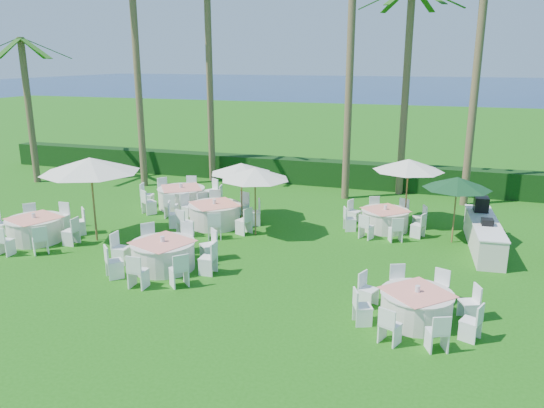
{
  "coord_description": "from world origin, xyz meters",
  "views": [
    {
      "loc": [
        6.51,
        -12.97,
        6.02
      ],
      "look_at": [
        1.19,
        3.29,
        1.3
      ],
      "focal_mm": 35.0,
      "sensor_mm": 36.0,
      "label": 1
    }
  ],
  "objects_px": {
    "banquet_table_b": "(163,254)",
    "umbrella_a": "(90,165)",
    "umbrella_c": "(241,168)",
    "banquet_table_e": "(215,214)",
    "buffet_table": "(484,234)",
    "umbrella_b": "(255,173)",
    "banquet_table_a": "(35,229)",
    "umbrella_d": "(409,165)",
    "banquet_table_c": "(416,306)",
    "banquet_table_d": "(181,197)",
    "banquet_table_f": "(385,219)",
    "umbrella_green": "(457,183)"
  },
  "relations": [
    {
      "from": "umbrella_d",
      "to": "buffet_table",
      "type": "bearing_deg",
      "value": -36.51
    },
    {
      "from": "buffet_table",
      "to": "umbrella_a",
      "type": "bearing_deg",
      "value": -165.47
    },
    {
      "from": "banquet_table_a",
      "to": "umbrella_green",
      "type": "height_order",
      "value": "umbrella_green"
    },
    {
      "from": "banquet_table_e",
      "to": "umbrella_b",
      "type": "bearing_deg",
      "value": -15.57
    },
    {
      "from": "banquet_table_d",
      "to": "umbrella_a",
      "type": "height_order",
      "value": "umbrella_a"
    },
    {
      "from": "banquet_table_e",
      "to": "umbrella_a",
      "type": "height_order",
      "value": "umbrella_a"
    },
    {
      "from": "banquet_table_b",
      "to": "umbrella_a",
      "type": "bearing_deg",
      "value": 156.32
    },
    {
      "from": "banquet_table_b",
      "to": "banquet_table_c",
      "type": "bearing_deg",
      "value": -8.35
    },
    {
      "from": "banquet_table_a",
      "to": "umbrella_a",
      "type": "distance_m",
      "value": 3.0
    },
    {
      "from": "banquet_table_f",
      "to": "umbrella_d",
      "type": "bearing_deg",
      "value": 55.21
    },
    {
      "from": "banquet_table_e",
      "to": "umbrella_c",
      "type": "distance_m",
      "value": 2.0
    },
    {
      "from": "banquet_table_c",
      "to": "banquet_table_d",
      "type": "relative_size",
      "value": 0.85
    },
    {
      "from": "umbrella_a",
      "to": "umbrella_c",
      "type": "height_order",
      "value": "umbrella_a"
    },
    {
      "from": "banquet_table_c",
      "to": "umbrella_c",
      "type": "distance_m",
      "value": 9.5
    },
    {
      "from": "banquet_table_f",
      "to": "umbrella_a",
      "type": "height_order",
      "value": "umbrella_a"
    },
    {
      "from": "banquet_table_d",
      "to": "umbrella_a",
      "type": "bearing_deg",
      "value": -100.27
    },
    {
      "from": "banquet_table_b",
      "to": "umbrella_b",
      "type": "relative_size",
      "value": 1.36
    },
    {
      "from": "umbrella_a",
      "to": "umbrella_d",
      "type": "distance_m",
      "value": 11.15
    },
    {
      "from": "umbrella_b",
      "to": "umbrella_green",
      "type": "distance_m",
      "value": 6.72
    },
    {
      "from": "banquet_table_a",
      "to": "banquet_table_b",
      "type": "xyz_separation_m",
      "value": [
        5.36,
        -0.83,
        0.01
      ]
    },
    {
      "from": "banquet_table_f",
      "to": "umbrella_green",
      "type": "bearing_deg",
      "value": -16.67
    },
    {
      "from": "banquet_table_e",
      "to": "umbrella_c",
      "type": "height_order",
      "value": "umbrella_c"
    },
    {
      "from": "banquet_table_c",
      "to": "banquet_table_d",
      "type": "bearing_deg",
      "value": 143.99
    },
    {
      "from": "umbrella_green",
      "to": "buffet_table",
      "type": "distance_m",
      "value": 1.85
    },
    {
      "from": "umbrella_c",
      "to": "banquet_table_f",
      "type": "bearing_deg",
      "value": 5.03
    },
    {
      "from": "umbrella_d",
      "to": "umbrella_green",
      "type": "relative_size",
      "value": 1.14
    },
    {
      "from": "banquet_table_e",
      "to": "umbrella_a",
      "type": "distance_m",
      "value": 4.73
    },
    {
      "from": "umbrella_c",
      "to": "umbrella_green",
      "type": "xyz_separation_m",
      "value": [
        7.7,
        -0.23,
        0.04
      ]
    },
    {
      "from": "banquet_table_f",
      "to": "buffet_table",
      "type": "distance_m",
      "value": 3.44
    },
    {
      "from": "banquet_table_b",
      "to": "umbrella_d",
      "type": "height_order",
      "value": "umbrella_d"
    },
    {
      "from": "banquet_table_a",
      "to": "banquet_table_e",
      "type": "distance_m",
      "value": 6.16
    },
    {
      "from": "buffet_table",
      "to": "banquet_table_c",
      "type": "bearing_deg",
      "value": -106.96
    },
    {
      "from": "umbrella_green",
      "to": "buffet_table",
      "type": "bearing_deg",
      "value": -18.82
    },
    {
      "from": "banquet_table_d",
      "to": "umbrella_c",
      "type": "distance_m",
      "value": 3.5
    },
    {
      "from": "umbrella_b",
      "to": "banquet_table_f",
      "type": "bearing_deg",
      "value": 25.21
    },
    {
      "from": "umbrella_c",
      "to": "umbrella_b",
      "type": "bearing_deg",
      "value": -54.17
    },
    {
      "from": "banquet_table_c",
      "to": "umbrella_d",
      "type": "bearing_deg",
      "value": 96.34
    },
    {
      "from": "umbrella_c",
      "to": "umbrella_green",
      "type": "distance_m",
      "value": 7.7
    },
    {
      "from": "banquet_table_a",
      "to": "umbrella_c",
      "type": "relative_size",
      "value": 1.38
    },
    {
      "from": "buffet_table",
      "to": "umbrella_b",
      "type": "bearing_deg",
      "value": -172.57
    },
    {
      "from": "banquet_table_b",
      "to": "banquet_table_c",
      "type": "height_order",
      "value": "banquet_table_b"
    },
    {
      "from": "banquet_table_d",
      "to": "banquet_table_c",
      "type": "bearing_deg",
      "value": -36.01
    },
    {
      "from": "banquet_table_d",
      "to": "umbrella_d",
      "type": "height_order",
      "value": "umbrella_d"
    },
    {
      "from": "banquet_table_a",
      "to": "banquet_table_e",
      "type": "height_order",
      "value": "banquet_table_e"
    },
    {
      "from": "umbrella_d",
      "to": "umbrella_green",
      "type": "xyz_separation_m",
      "value": [
        1.69,
        -1.63,
        -0.19
      ]
    },
    {
      "from": "umbrella_d",
      "to": "umbrella_b",
      "type": "bearing_deg",
      "value": -149.11
    },
    {
      "from": "umbrella_green",
      "to": "umbrella_c",
      "type": "bearing_deg",
      "value": 178.31
    },
    {
      "from": "banquet_table_a",
      "to": "buffet_table",
      "type": "bearing_deg",
      "value": 15.16
    },
    {
      "from": "banquet_table_e",
      "to": "buffet_table",
      "type": "xyz_separation_m",
      "value": [
        9.31,
        0.49,
        0.06
      ]
    },
    {
      "from": "banquet_table_c",
      "to": "umbrella_b",
      "type": "height_order",
      "value": "umbrella_b"
    }
  ]
}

